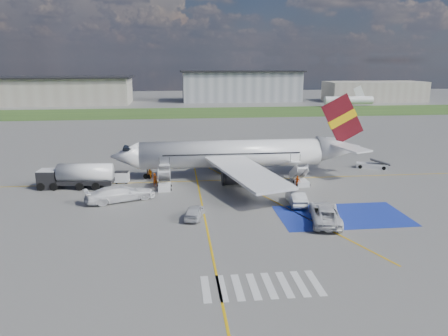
{
  "coord_description": "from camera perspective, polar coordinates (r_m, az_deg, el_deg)",
  "views": [
    {
      "loc": [
        -8.0,
        -47.26,
        16.54
      ],
      "look_at": [
        -1.98,
        5.11,
        3.5
      ],
      "focal_mm": 35.0,
      "sensor_mm": 36.0,
      "label": 1
    }
  ],
  "objects": [
    {
      "name": "fuel_tanker",
      "position": [
        61.1,
        -18.7,
        -1.22
      ],
      "size": [
        9.86,
        3.51,
        3.3
      ],
      "rotation": [
        0.0,
        0.0,
        -0.09
      ],
      "color": "black",
      "rests_on": "ground"
    },
    {
      "name": "car_silver_b",
      "position": [
        52.04,
        9.43,
        -3.88
      ],
      "size": [
        2.05,
        5.09,
        1.64
      ],
      "primitive_type": "imported",
      "rotation": [
        0.0,
        0.0,
        3.08
      ],
      "color": "#A7AAAE",
      "rests_on": "ground"
    },
    {
      "name": "staging_box",
      "position": [
        49.69,
        15.19,
        -6.05
      ],
      "size": [
        14.0,
        8.0,
        0.01
      ],
      "primitive_type": "cube",
      "color": "#192E9B",
      "rests_on": "ground"
    },
    {
      "name": "taxiway_line_cross",
      "position": [
        40.87,
        -1.81,
        -9.97
      ],
      "size": [
        0.2,
        60.0,
        0.01
      ],
      "primitive_type": "cube",
      "color": "gold",
      "rests_on": "ground"
    },
    {
      "name": "airstairs_fwd",
      "position": [
        58.2,
        -7.78,
        -2.11
      ],
      "size": [
        1.9,
        5.2,
        3.6
      ],
      "color": "silver",
      "rests_on": "ground"
    },
    {
      "name": "crew_nose",
      "position": [
        63.21,
        -9.66,
        -0.72
      ],
      "size": [
        0.99,
        0.98,
        1.61
      ],
      "primitive_type": "imported",
      "rotation": [
        0.0,
        0.0,
        -0.75
      ],
      "color": "orange",
      "rests_on": "ground"
    },
    {
      "name": "van_white_b",
      "position": [
        54.06,
        -13.38,
        -2.95
      ],
      "size": [
        6.76,
        4.6,
        2.45
      ],
      "primitive_type": "imported",
      "rotation": [
        0.0,
        0.0,
        1.93
      ],
      "color": "white",
      "rests_on": "ground"
    },
    {
      "name": "terminal_centre",
      "position": [
        184.7,
        2.22,
        10.61
      ],
      "size": [
        48.0,
        18.0,
        12.0
      ],
      "primitive_type": "cube",
      "color": "gray",
      "rests_on": "ground"
    },
    {
      "name": "terminal_west",
      "position": [
        183.75,
        -21.66,
        9.33
      ],
      "size": [
        60.0,
        22.0,
        10.0
      ],
      "primitive_type": "cube",
      "color": "gray",
      "rests_on": "ground"
    },
    {
      "name": "van_white_a",
      "position": [
        47.39,
        13.08,
        -5.4
      ],
      "size": [
        4.25,
        6.76,
        2.35
      ],
      "primitive_type": "imported",
      "rotation": [
        0.0,
        0.0,
        2.91
      ],
      "color": "silver",
      "rests_on": "ground"
    },
    {
      "name": "airstairs_aft",
      "position": [
        60.62,
        9.98,
        -1.55
      ],
      "size": [
        1.9,
        5.2,
        3.6
      ],
      "color": "silver",
      "rests_on": "ground"
    },
    {
      "name": "belt_loader",
      "position": [
        72.56,
        18.78,
        0.27
      ],
      "size": [
        5.17,
        3.32,
        1.51
      ],
      "rotation": [
        0.0,
        0.0,
        -0.4
      ],
      "color": "silver",
      "rests_on": "ground"
    },
    {
      "name": "gpu_cart",
      "position": [
        62.09,
        -13.19,
        -1.24
      ],
      "size": [
        2.04,
        1.42,
        1.61
      ],
      "rotation": [
        0.0,
        0.0,
        -0.09
      ],
      "color": "silver",
      "rests_on": "ground"
    },
    {
      "name": "taxiway_line_diag",
      "position": [
        62.04,
        1.09,
        -1.57
      ],
      "size": [
        20.71,
        56.45,
        0.01
      ],
      "primitive_type": "cube",
      "rotation": [
        0.0,
        0.0,
        0.35
      ],
      "color": "gold",
      "rests_on": "ground"
    },
    {
      "name": "crosswalk",
      "position": [
        34.18,
        4.9,
        -15.09
      ],
      "size": [
        9.0,
        4.0,
        0.01
      ],
      "color": "silver",
      "rests_on": "ground"
    },
    {
      "name": "crew_fwd",
      "position": [
        59.62,
        -8.98,
        -1.5
      ],
      "size": [
        0.77,
        0.7,
        1.77
      ],
      "primitive_type": "imported",
      "rotation": [
        0.0,
        0.0,
        0.54
      ],
      "color": "#FD5E0D",
      "rests_on": "ground"
    },
    {
      "name": "airliner",
      "position": [
        63.37,
        2.22,
        1.91
      ],
      "size": [
        36.81,
        32.95,
        11.92
      ],
      "color": "silver",
      "rests_on": "ground"
    },
    {
      "name": "crew_aft",
      "position": [
        59.29,
        9.56,
        -1.73
      ],
      "size": [
        0.87,
        0.93,
        1.54
      ],
      "primitive_type": "imported",
      "rotation": [
        0.0,
        0.0,
        2.27
      ],
      "color": "orange",
      "rests_on": "ground"
    },
    {
      "name": "grass_strip",
      "position": [
        143.44,
        -3.34,
        7.25
      ],
      "size": [
        400.0,
        30.0,
        0.01
      ],
      "primitive_type": "cube",
      "color": "#2D4C1E",
      "rests_on": "ground"
    },
    {
      "name": "terminal_east",
      "position": [
        194.33,
        19.02,
        9.45
      ],
      "size": [
        40.0,
        16.0,
        8.0
      ],
      "primitive_type": "cube",
      "color": "gray",
      "rests_on": "ground"
    },
    {
      "name": "taxiway_line_main",
      "position": [
        62.04,
        1.09,
        -1.57
      ],
      "size": [
        120.0,
        0.2,
        0.01
      ],
      "primitive_type": "cube",
      "color": "gold",
      "rests_on": "ground"
    },
    {
      "name": "car_silver_a",
      "position": [
        47.17,
        -3.86,
        -5.71
      ],
      "size": [
        2.71,
        4.6,
        1.47
      ],
      "primitive_type": "imported",
      "rotation": [
        0.0,
        0.0,
        2.9
      ],
      "color": "silver",
      "rests_on": "ground"
    },
    {
      "name": "ground",
      "position": [
        50.71,
        2.9,
        -5.16
      ],
      "size": [
        400.0,
        400.0,
        0.0
      ],
      "primitive_type": "plane",
      "color": "#60605E",
      "rests_on": "ground"
    }
  ]
}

